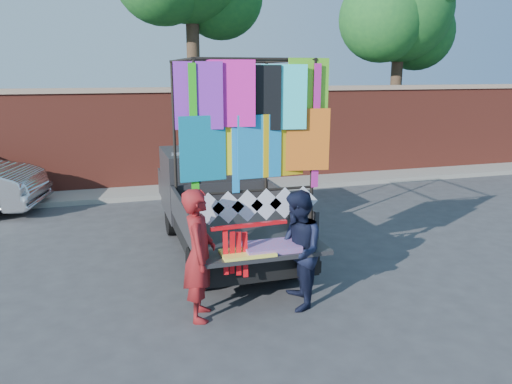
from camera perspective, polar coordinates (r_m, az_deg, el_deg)
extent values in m
plane|color=#38383A|center=(6.95, -2.83, -12.06)|extent=(90.00, 90.00, 0.00)
cube|color=brown|center=(13.29, -10.28, 5.82)|extent=(30.00, 0.35, 2.50)
cube|color=tan|center=(13.18, -10.53, 11.42)|extent=(30.00, 0.45, 0.12)
cube|color=gray|center=(12.82, -9.69, 0.14)|extent=(30.00, 1.20, 0.12)
cylinder|color=#38281C|center=(14.50, -7.10, 12.44)|extent=(0.36, 0.36, 5.46)
cylinder|color=#38281C|center=(16.89, 15.63, 10.67)|extent=(0.36, 0.36, 4.55)
sphere|color=#185722|center=(16.98, 16.22, 19.45)|extent=(3.20, 3.20, 3.20)
sphere|color=#185722|center=(17.74, 17.90, 16.95)|extent=(2.40, 2.40, 2.40)
sphere|color=#185722|center=(16.28, 14.24, 18.69)|extent=(2.60, 2.60, 2.60)
cylinder|color=black|center=(9.54, -9.55, -2.98)|extent=(0.21, 0.63, 0.63)
cylinder|color=black|center=(7.15, -6.84, -8.67)|extent=(0.21, 0.63, 0.63)
cylinder|color=black|center=(9.82, -0.96, -2.31)|extent=(0.21, 0.63, 0.63)
cylinder|color=black|center=(7.52, 4.43, -7.46)|extent=(0.21, 0.63, 0.63)
cube|color=black|center=(8.37, -3.36, -4.05)|extent=(1.61, 3.98, 0.28)
cube|color=black|center=(7.63, -2.14, -3.71)|extent=(1.71, 2.18, 0.09)
cube|color=black|center=(7.41, -8.41, -2.69)|extent=(0.06, 2.18, 0.43)
cube|color=black|center=(7.81, 3.78, -1.71)|extent=(0.06, 2.18, 0.43)
cube|color=black|center=(8.58, -3.97, -0.32)|extent=(1.71, 0.06, 0.43)
cube|color=black|center=(9.44, -5.23, 1.26)|extent=(1.71, 1.52, 1.19)
cube|color=#8C9EAD|center=(8.96, -4.72, 3.06)|extent=(1.52, 0.06, 0.52)
cube|color=#8C9EAD|center=(10.09, -6.07, 3.14)|extent=(1.52, 0.09, 0.66)
cube|color=black|center=(10.49, -6.36, 1.16)|extent=(1.66, 0.85, 0.52)
cube|color=black|center=(6.42, 0.90, -6.95)|extent=(1.71, 0.52, 0.06)
cube|color=black|center=(6.74, 0.32, -9.19)|extent=(1.76, 0.14, 0.17)
cylinder|color=black|center=(6.23, -6.84, 3.92)|extent=(0.05, 0.05, 2.37)
cylinder|color=black|center=(8.18, -9.32, 6.16)|extent=(0.05, 0.05, 2.37)
cylinder|color=black|center=(6.67, 6.47, 4.58)|extent=(0.05, 0.05, 2.37)
cylinder|color=black|center=(8.52, 1.17, 6.63)|extent=(0.05, 0.05, 2.37)
cylinder|color=black|center=(6.32, 0.04, 14.95)|extent=(1.61, 0.04, 0.04)
cylinder|color=black|center=(8.25, -4.11, 14.62)|extent=(1.61, 0.04, 0.04)
cylinder|color=black|center=(7.13, -8.58, 14.66)|extent=(0.04, 2.04, 0.04)
cylinder|color=black|center=(7.52, 3.64, 14.73)|extent=(0.04, 2.04, 0.04)
cylinder|color=black|center=(6.50, 0.04, 0.16)|extent=(1.61, 0.04, 0.04)
cube|color=purple|center=(6.14, -6.39, 10.92)|extent=(0.59, 0.01, 0.81)
cube|color=#EF1AAB|center=(6.18, -3.02, 11.00)|extent=(0.59, 0.01, 0.81)
cube|color=black|center=(6.31, 0.09, 11.08)|extent=(0.59, 0.01, 0.81)
cube|color=#35F4FE|center=(6.39, 3.31, 11.09)|extent=(0.59, 0.01, 0.81)
cube|color=#6EE828|center=(6.55, 6.17, 11.10)|extent=(0.59, 0.01, 0.81)
cube|color=#0B82A7|center=(6.16, -6.18, 5.17)|extent=(0.59, 0.01, 0.81)
cube|color=yellow|center=(6.27, -3.03, 5.38)|extent=(0.59, 0.01, 0.81)
cube|color=#178ACF|center=(6.33, 0.19, 5.48)|extent=(0.59, 0.01, 0.81)
cube|color=yellow|center=(6.48, 3.12, 5.65)|extent=(0.59, 0.01, 0.81)
cube|color=orange|center=(6.57, 6.16, 5.70)|extent=(0.59, 0.01, 0.81)
cube|color=#25C618|center=(6.14, -7.13, 6.90)|extent=(0.09, 0.01, 1.61)
cube|color=#CA219B|center=(6.60, 6.90, 7.38)|extent=(0.09, 0.01, 1.61)
cube|color=#198BE1|center=(6.25, -2.38, 7.11)|extent=(0.09, 0.01, 1.61)
cube|color=white|center=(6.37, -5.45, -1.95)|extent=(0.43, 0.01, 0.43)
cube|color=white|center=(6.42, -3.20, -1.77)|extent=(0.43, 0.01, 0.43)
cube|color=white|center=(6.49, -0.98, -1.60)|extent=(0.43, 0.01, 0.43)
cube|color=white|center=(6.56, 1.19, -1.43)|extent=(0.43, 0.01, 0.43)
cube|color=white|center=(6.64, 3.31, -1.26)|extent=(0.43, 0.01, 0.43)
cube|color=white|center=(6.73, 5.37, -1.09)|extent=(0.43, 0.01, 0.43)
cube|color=#F03565|center=(6.42, 1.72, -6.30)|extent=(0.71, 0.43, 0.08)
cube|color=#FFEF50|center=(6.28, -0.99, -6.97)|extent=(0.66, 0.38, 0.04)
imported|color=maroon|center=(6.18, -6.50, -7.14)|extent=(0.53, 0.68, 1.66)
imported|color=black|center=(6.46, 4.75, -6.66)|extent=(0.72, 0.86, 1.55)
cube|color=red|center=(6.18, -0.76, -3.81)|extent=(0.99, 0.10, 0.04)
cube|color=red|center=(6.19, -3.50, -6.87)|extent=(0.06, 0.02, 0.57)
cube|color=red|center=(6.21, -2.74, -6.97)|extent=(0.06, 0.02, 0.57)
cube|color=red|center=(6.24, -1.99, -7.07)|extent=(0.06, 0.02, 0.57)
cube|color=red|center=(6.26, -1.25, -7.16)|extent=(0.06, 0.02, 0.57)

